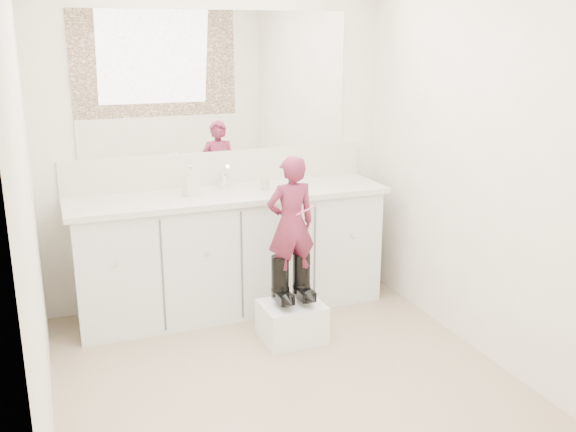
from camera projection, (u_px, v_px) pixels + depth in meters
name	position (u px, v px, depth m)	size (l,w,h in m)	color
floor	(291.00, 388.00, 3.72)	(3.00, 3.00, 0.00)	#877358
wall_back	(218.00, 143.00, 4.74)	(2.60, 2.60, 0.00)	beige
wall_front	(462.00, 287.00, 2.04)	(2.60, 2.60, 0.00)	beige
wall_left	(28.00, 210.00, 2.94)	(3.00, 3.00, 0.00)	beige
wall_right	(494.00, 169.00, 3.84)	(3.00, 3.00, 0.00)	beige
vanity_cabinet	(231.00, 254.00, 4.70)	(2.20, 0.55, 0.85)	silver
countertop	(230.00, 195.00, 4.57)	(2.28, 0.58, 0.04)	beige
backsplash	(219.00, 168.00, 4.77)	(2.28, 0.03, 0.25)	beige
mirror	(217.00, 83.00, 4.61)	(2.00, 0.02, 1.00)	white
dot_panel	(471.00, 147.00, 1.93)	(2.00, 0.01, 1.20)	#472819
faucet	(223.00, 181.00, 4.70)	(0.08, 0.08, 0.10)	silver
cup	(265.00, 184.00, 4.63)	(0.09, 0.09, 0.08)	beige
soap_bottle	(191.00, 180.00, 4.46)	(0.10, 0.10, 0.21)	beige
step_stool	(292.00, 322.00, 4.28)	(0.40, 0.34, 0.26)	white
boot_left	(280.00, 281.00, 4.19)	(0.12, 0.22, 0.34)	black
boot_right	(301.00, 278.00, 4.24)	(0.12, 0.22, 0.34)	black
toddler	(291.00, 224.00, 4.11)	(0.32, 0.21, 0.89)	#AF365B
toothbrush	(306.00, 210.00, 4.03)	(0.01, 0.01, 0.14)	#D6538C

